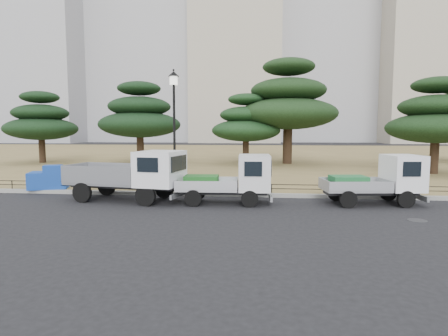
# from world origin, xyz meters

# --- Properties ---
(ground) EXTENTS (220.00, 220.00, 0.00)m
(ground) POSITION_xyz_m (0.00, 0.00, 0.00)
(ground) COLOR black
(lawn) EXTENTS (120.00, 56.00, 0.15)m
(lawn) POSITION_xyz_m (0.00, 30.60, 0.07)
(lawn) COLOR olive
(lawn) RESTS_ON ground
(curb) EXTENTS (120.00, 0.25, 0.16)m
(curb) POSITION_xyz_m (0.00, 2.60, 0.08)
(curb) COLOR gray
(curb) RESTS_ON ground
(truck_large) EXTENTS (4.92, 2.54, 2.05)m
(truck_large) POSITION_xyz_m (-3.67, 1.19, 1.14)
(truck_large) COLOR black
(truck_large) RESTS_ON ground
(truck_kei_front) EXTENTS (3.67, 1.71, 1.91)m
(truck_kei_front) POSITION_xyz_m (0.39, 1.03, 0.95)
(truck_kei_front) COLOR black
(truck_kei_front) RESTS_ON ground
(truck_kei_rear) EXTENTS (3.81, 1.97, 1.91)m
(truck_kei_rear) POSITION_xyz_m (6.08, 1.45, 0.96)
(truck_kei_rear) COLOR black
(truck_kei_rear) RESTS_ON ground
(street_lamp) EXTENTS (0.47, 0.47, 5.28)m
(street_lamp) POSITION_xyz_m (-2.30, 2.90, 3.72)
(street_lamp) COLOR black
(street_lamp) RESTS_ON lawn
(pipe_fence) EXTENTS (38.00, 0.04, 0.40)m
(pipe_fence) POSITION_xyz_m (0.00, 2.75, 0.44)
(pipe_fence) COLOR black
(pipe_fence) RESTS_ON lawn
(tarp_pile) EXTENTS (1.98, 1.71, 1.11)m
(tarp_pile) POSITION_xyz_m (-8.37, 3.08, 0.59)
(tarp_pile) COLOR #1644AF
(tarp_pile) RESTS_ON lawn
(manhole) EXTENTS (0.60, 0.60, 0.01)m
(manhole) POSITION_xyz_m (6.50, -1.20, 0.01)
(manhole) COLOR #2D2D30
(manhole) RESTS_ON ground
(pine_west_far) EXTENTS (5.97, 5.97, 6.03)m
(pine_west_far) POSITION_xyz_m (-17.10, 16.77, 3.63)
(pine_west_far) COLOR black
(pine_west_far) RESTS_ON lawn
(pine_west_near) EXTENTS (6.75, 6.75, 6.75)m
(pine_west_near) POSITION_xyz_m (-8.56, 17.05, 4.05)
(pine_west_near) COLOR black
(pine_west_near) RESTS_ON lawn
(pine_center_left) EXTENTS (5.63, 5.63, 5.72)m
(pine_center_left) POSITION_xyz_m (0.26, 17.31, 3.45)
(pine_center_left) COLOR black
(pine_center_left) RESTS_ON lawn
(pine_center_right) EXTENTS (8.05, 8.05, 8.54)m
(pine_center_right) POSITION_xyz_m (3.68, 17.88, 5.10)
(pine_center_right) COLOR black
(pine_center_right) RESTS_ON lawn
(pine_east_near) EXTENTS (5.96, 5.96, 6.02)m
(pine_east_near) POSITION_xyz_m (12.38, 11.30, 3.63)
(pine_east_near) COLOR black
(pine_east_near) RESTS_ON lawn
(tower_far_west) EXTENTS (24.00, 20.00, 65.00)m
(tower_far_west) POSITION_xyz_m (-55.00, 80.00, 32.50)
(tower_far_west) COLOR #A0A0A5
(tower_far_west) RESTS_ON ground
(tower_center_left) EXTENTS (22.00, 20.00, 55.00)m
(tower_center_left) POSITION_xyz_m (-5.00, 85.00, 27.50)
(tower_center_left) COLOR #AAA08C
(tower_center_left) RESTS_ON ground
(tower_east) EXTENTS (20.00, 18.00, 48.00)m
(tower_east) POSITION_xyz_m (40.00, 82.00, 24.00)
(tower_east) COLOR #AAA08C
(tower_east) RESTS_ON ground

